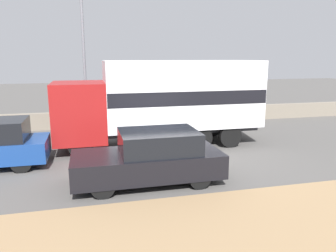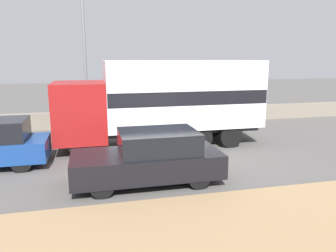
% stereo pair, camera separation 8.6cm
% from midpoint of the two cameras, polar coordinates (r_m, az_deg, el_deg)
% --- Properties ---
extents(ground_plane, '(80.00, 80.00, 0.00)m').
position_cam_midpoint_polar(ground_plane, '(11.28, -1.57, -7.28)').
color(ground_plane, '#514F4C').
extents(stone_wall_backdrop, '(60.00, 0.35, 0.87)m').
position_cam_midpoint_polar(stone_wall_backdrop, '(18.15, -6.37, 1.46)').
color(stone_wall_backdrop, gray).
rests_on(stone_wall_backdrop, ground_plane).
extents(street_lamp, '(0.56, 0.28, 7.37)m').
position_cam_midpoint_polar(street_lamp, '(17.31, -14.22, 13.34)').
color(street_lamp, slate).
rests_on(street_lamp, ground_plane).
extents(box_truck, '(8.54, 2.45, 3.57)m').
position_cam_midpoint_polar(box_truck, '(13.79, -0.13, 4.79)').
color(box_truck, maroon).
rests_on(box_truck, ground_plane).
extents(car_hatchback, '(4.40, 1.89, 1.58)m').
position_cam_midpoint_polar(car_hatchback, '(9.81, -2.88, -5.50)').
color(car_hatchback, black).
rests_on(car_hatchback, ground_plane).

